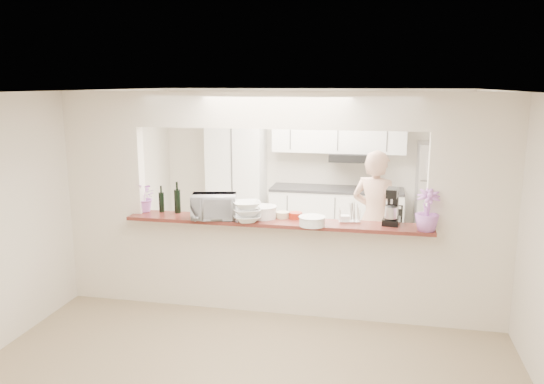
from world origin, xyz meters
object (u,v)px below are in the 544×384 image
(stand_mixer, at_px, (392,208))
(person, at_px, (375,219))
(toaster_oven, at_px, (214,207))
(refrigerator, at_px, (441,199))

(stand_mixer, height_order, person, person)
(toaster_oven, bearing_deg, stand_mixer, -8.04)
(stand_mixer, distance_m, person, 1.08)
(refrigerator, bearing_deg, person, -121.44)
(refrigerator, xyz_separation_m, stand_mixer, (-0.80, -2.59, 0.42))
(stand_mixer, bearing_deg, person, 100.32)
(stand_mixer, bearing_deg, refrigerator, 72.85)
(refrigerator, height_order, person, person)
(toaster_oven, relative_size, stand_mixer, 1.25)
(stand_mixer, bearing_deg, toaster_oven, -175.22)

